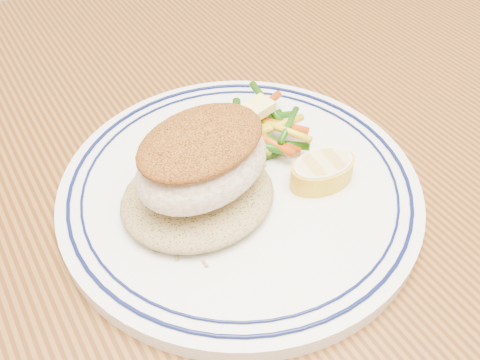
% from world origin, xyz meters
% --- Properties ---
extents(dining_table, '(1.50, 0.90, 0.75)m').
position_xyz_m(dining_table, '(0.00, 0.00, 0.65)').
color(dining_table, '#4E2B0F').
rests_on(dining_table, ground).
extents(plate, '(0.30, 0.30, 0.02)m').
position_xyz_m(plate, '(0.04, -0.02, 0.76)').
color(plate, white).
rests_on(plate, dining_table).
extents(rice_pilaf, '(0.13, 0.11, 0.02)m').
position_xyz_m(rice_pilaf, '(0.00, -0.02, 0.78)').
color(rice_pilaf, '#957E4A').
rests_on(rice_pilaf, plate).
extents(fish_fillet, '(0.13, 0.10, 0.06)m').
position_xyz_m(fish_fillet, '(0.01, -0.02, 0.81)').
color(fish_fillet, beige).
rests_on(fish_fillet, rice_pilaf).
extents(vegetable_pile, '(0.10, 0.10, 0.03)m').
position_xyz_m(vegetable_pile, '(0.09, 0.02, 0.78)').
color(vegetable_pile, '#B64209').
rests_on(vegetable_pile, plate).
extents(butter_pat, '(0.03, 0.03, 0.01)m').
position_xyz_m(butter_pat, '(0.09, 0.03, 0.80)').
color(butter_pat, '#F3E677').
rests_on(butter_pat, vegetable_pile).
extents(lemon_wedge, '(0.06, 0.06, 0.02)m').
position_xyz_m(lemon_wedge, '(0.10, -0.05, 0.78)').
color(lemon_wedge, yellow).
rests_on(lemon_wedge, plate).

